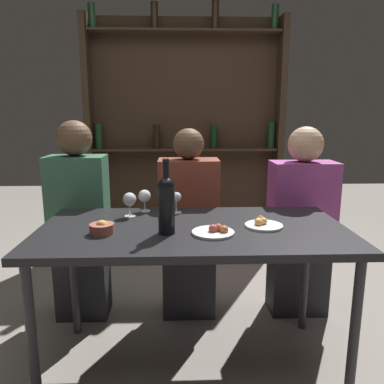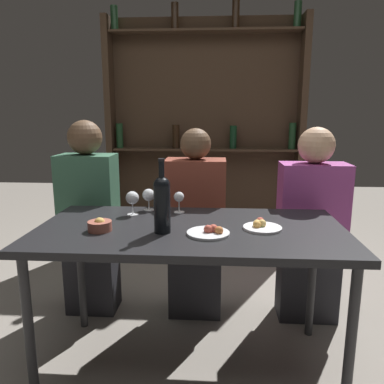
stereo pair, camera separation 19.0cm
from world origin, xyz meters
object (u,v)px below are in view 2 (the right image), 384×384
at_px(snack_bowl, 100,225).
at_px(food_plate_0, 210,232).
at_px(seated_person_left, 90,223).
at_px(seated_person_right, 310,231).
at_px(wine_glass_2, 149,196).
at_px(seated_person_center, 195,230).
at_px(wine_glass_1, 179,198).
at_px(wine_glass_0, 132,198).
at_px(food_plate_1, 261,226).
at_px(wine_bottle, 162,202).

bearing_deg(snack_bowl, food_plate_0, -2.34).
distance_m(seated_person_left, seated_person_right, 1.41).
height_order(seated_person_left, seated_person_right, seated_person_left).
bearing_deg(food_plate_0, snack_bowl, 177.66).
height_order(wine_glass_2, seated_person_center, seated_person_center).
bearing_deg(seated_person_right, seated_person_center, 180.00).
distance_m(wine_glass_1, snack_bowl, 0.49).
height_order(food_plate_0, seated_person_center, seated_person_center).
bearing_deg(wine_glass_0, wine_glass_2, 56.71).
xyz_separation_m(wine_glass_2, seated_person_center, (0.25, 0.23, -0.27)).
xyz_separation_m(wine_glass_1, food_plate_1, (0.42, -0.27, -0.07)).
relative_size(food_plate_1, seated_person_right, 0.15).
relative_size(food_plate_0, snack_bowl, 1.75).
bearing_deg(wine_bottle, seated_person_center, 79.32).
xyz_separation_m(wine_glass_0, seated_person_center, (0.32, 0.34, -0.28)).
xyz_separation_m(wine_glass_1, food_plate_0, (0.18, -0.37, -0.07)).
height_order(wine_bottle, snack_bowl, wine_bottle).
bearing_deg(wine_glass_2, wine_glass_1, -13.03).
distance_m(wine_glass_2, food_plate_0, 0.55).
bearing_deg(food_plate_1, wine_glass_1, 147.50).
height_order(wine_glass_2, seated_person_left, seated_person_left).
xyz_separation_m(wine_bottle, wine_glass_0, (-0.21, 0.29, -0.06)).
distance_m(snack_bowl, seated_person_center, 0.78).
xyz_separation_m(wine_glass_2, seated_person_left, (-0.43, 0.23, -0.24)).
bearing_deg(seated_person_right, seated_person_left, 180.00).
bearing_deg(wine_bottle, wine_glass_1, 83.31).
height_order(wine_glass_0, snack_bowl, wine_glass_0).
relative_size(wine_glass_1, food_plate_1, 0.65).
relative_size(seated_person_center, seated_person_right, 0.99).
bearing_deg(food_plate_0, seated_person_center, 99.00).
bearing_deg(seated_person_center, food_plate_0, -81.00).
distance_m(wine_bottle, wine_glass_0, 0.36).
distance_m(wine_glass_0, seated_person_center, 0.54).
bearing_deg(wine_glass_1, seated_person_left, 156.09).
height_order(food_plate_1, seated_person_left, seated_person_left).
relative_size(wine_glass_0, snack_bowl, 1.17).
bearing_deg(food_plate_0, seated_person_left, 140.77).
bearing_deg(seated_person_left, wine_glass_1, -23.91).
bearing_deg(seated_person_center, food_plate_1, -57.29).
xyz_separation_m(food_plate_1, seated_person_left, (-1.03, 0.54, -0.17)).
relative_size(food_plate_1, snack_bowl, 1.63).
bearing_deg(wine_glass_1, seated_person_right, 18.74).
bearing_deg(food_plate_0, wine_bottle, 175.46).
bearing_deg(snack_bowl, seated_person_center, 56.23).
xyz_separation_m(wine_glass_2, snack_bowl, (-0.16, -0.39, -0.06)).
relative_size(wine_bottle, seated_person_right, 0.28).
bearing_deg(wine_glass_0, wine_bottle, -54.73).
bearing_deg(snack_bowl, food_plate_1, 6.15).
xyz_separation_m(wine_glass_0, food_plate_0, (0.43, -0.31, -0.08)).
relative_size(wine_glass_1, wine_glass_2, 0.96).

